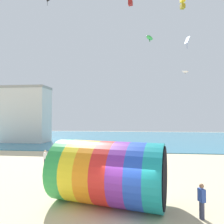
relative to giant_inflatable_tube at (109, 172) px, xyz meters
name	(u,v)px	position (x,y,z in m)	size (l,w,h in m)	color
ground_plane	(128,216)	(1.13, -1.30, -1.75)	(120.00, 120.00, 0.00)	beige
sea	(133,138)	(1.13, 36.31, -1.70)	(120.00, 40.00, 0.10)	teal
giant_inflatable_tube	(109,172)	(0.00, 0.00, 0.00)	(6.79, 4.75, 3.49)	green
kite_handler	(202,201)	(4.65, -1.17, -0.89)	(0.32, 0.41, 1.67)	#383D56
kite_yellow_box	(183,3)	(7.82, 15.38, 18.12)	(0.65, 0.65, 1.51)	yellow
kite_red_box	(130,0)	(1.11, 8.78, 15.08)	(0.49, 0.49, 1.19)	red
kite_green_parafoil	(150,38)	(3.33, 12.84, 12.70)	(1.23, 1.47, 0.75)	green
kite_blue_diamond	(187,40)	(8.01, 14.13, 12.69)	(0.54, 0.69, 1.45)	blue
kite_white_parafoil	(185,71)	(6.84, 10.48, 7.98)	(0.71, 0.41, 0.38)	white
bystander_near_water	(72,154)	(-5.37, 10.22, -0.92)	(0.42, 0.40, 1.62)	#383D56
bystander_mid_beach	(45,158)	(-7.23, 7.55, -0.90)	(0.42, 0.40, 1.66)	#383D56
promenade_building	(27,114)	(-19.51, 25.79, 3.72)	(8.52, 4.50, 10.92)	silver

